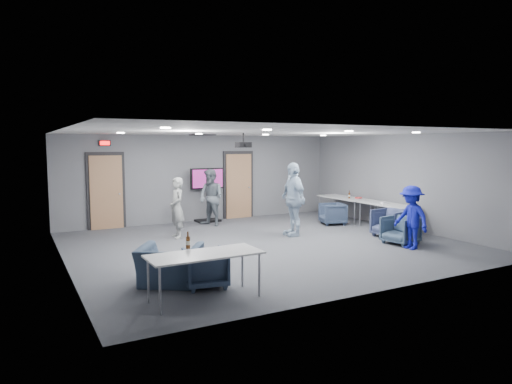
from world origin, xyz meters
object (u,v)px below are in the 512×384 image
person_a (177,208)px  table_right_a (344,199)px  person_c (293,199)px  chair_right_a (333,214)px  chair_right_c (400,230)px  table_right_b (387,206)px  person_d (411,217)px  chair_front_b (170,265)px  bottle_right (349,195)px  chair_right_b (391,223)px  person_b (211,198)px  projector (243,145)px  bottle_front (188,242)px  table_front_left (205,256)px  tv_stand (207,191)px  chair_front_a (205,268)px

person_a → table_right_a: bearing=91.3°
person_c → chair_right_a: size_ratio=2.73×
chair_right_c → table_right_b: size_ratio=0.42×
person_c → person_d: bearing=35.5°
chair_front_b → bottle_right: size_ratio=4.18×
person_c → chair_right_b: person_c is taller
person_a → person_b: (1.46, 1.22, 0.06)m
projector → chair_right_c: bearing=-29.0°
person_d → bottle_front: bearing=-82.9°
chair_right_c → table_front_left: (-5.69, -1.49, 0.35)m
table_right_a → chair_front_b: bearing=119.4°
bottle_front → table_front_left: bearing=-75.3°
person_a → person_c: bearing=66.8°
table_front_left → tv_stand: size_ratio=1.06×
chair_right_a → projector: (-3.52, -1.00, 2.08)m
chair_front_a → chair_front_b: 0.63m
chair_right_b → table_front_left: same height
chair_right_b → bottle_right: bottle_right is taller
table_front_left → bottle_front: (-0.11, 0.43, 0.15)m
person_b → chair_front_b: 5.78m
person_c → table_right_b: 2.90m
person_d → chair_front_a: person_d is taller
person_a → chair_front_b: 4.06m
chair_right_a → chair_front_a: bearing=-37.1°
table_front_left → projector: (2.42, 3.47, 1.72)m
chair_front_a → person_c: bearing=-130.8°
person_a → person_d: 5.76m
chair_right_c → bottle_right: bottle_right is taller
table_right_a → bottle_front: size_ratio=6.79×
table_front_left → bottle_right: size_ratio=7.23×
table_right_b → table_front_left: same height
person_b → person_d: 5.78m
chair_right_c → tv_stand: size_ratio=0.44×
person_c → bottle_front: person_c is taller
bottle_front → table_right_b: bearing=20.9°
bottle_front → chair_front_a: bearing=24.9°
person_c → chair_front_a: bearing=-45.6°
table_front_left → chair_right_b: bearing=19.1°
chair_right_b → chair_front_b: (-6.36, -1.24, -0.03)m
person_d → table_right_a: bearing=163.4°
bottle_front → person_d: bearing=5.6°
person_b → chair_front_b: bearing=-54.2°
person_c → chair_front_a: size_ratio=2.71×
projector → chair_front_a: bearing=-125.1°
bottle_right → table_front_left: bearing=-145.3°
chair_front_b → table_right_b: table_right_b is taller
chair_right_a → chair_front_b: size_ratio=0.69×
bottle_right → person_d: bearing=-108.6°
chair_right_c → chair_front_b: bearing=-94.5°
person_d → chair_right_a: (0.45, 3.48, -0.41)m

